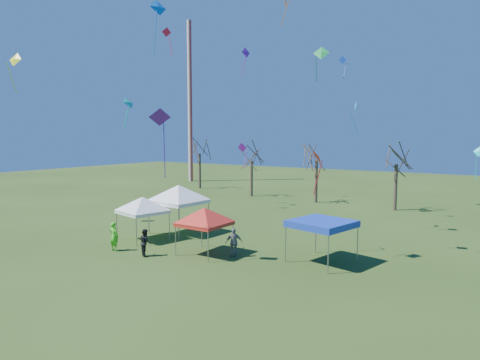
# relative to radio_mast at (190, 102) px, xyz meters

# --- Properties ---
(ground) EXTENTS (140.00, 140.00, 0.00)m
(ground) POSITION_rel_radio_mast_xyz_m (28.00, -34.00, -12.50)
(ground) COLOR #294014
(ground) RESTS_ON ground
(radio_mast) EXTENTS (0.70, 0.70, 25.00)m
(radio_mast) POSITION_rel_radio_mast_xyz_m (0.00, 0.00, 0.00)
(radio_mast) COLOR silver
(radio_mast) RESTS_ON ground
(tree_0) EXTENTS (3.83, 3.83, 8.44)m
(tree_0) POSITION_rel_radio_mast_xyz_m (7.15, -6.62, -6.01)
(tree_0) COLOR #3D2D21
(tree_0) RESTS_ON ground
(tree_1) EXTENTS (3.42, 3.42, 7.54)m
(tree_1) POSITION_rel_radio_mast_xyz_m (17.23, -9.35, -6.71)
(tree_1) COLOR #3D2D21
(tree_1) RESTS_ON ground
(tree_2) EXTENTS (3.71, 3.71, 8.18)m
(tree_2) POSITION_rel_radio_mast_xyz_m (25.63, -9.62, -6.21)
(tree_2) COLOR #3D2D21
(tree_2) RESTS_ON ground
(tree_3) EXTENTS (3.59, 3.59, 7.91)m
(tree_3) POSITION_rel_radio_mast_xyz_m (34.03, -9.96, -6.42)
(tree_3) COLOR #3D2D21
(tree_3) RESTS_ON ground
(tent_white_west) EXTENTS (3.84, 3.84, 3.47)m
(tent_white_west) POSITION_rel_radio_mast_xyz_m (22.26, -31.83, -9.70)
(tent_white_west) COLOR gray
(tent_white_west) RESTS_ON ground
(tent_white_mid) EXTENTS (4.70, 4.70, 4.16)m
(tent_white_mid) POSITION_rel_radio_mast_xyz_m (23.01, -28.93, -9.15)
(tent_white_mid) COLOR gray
(tent_white_mid) RESTS_ON ground
(tent_red) EXTENTS (3.77, 3.77, 3.32)m
(tent_red) POSITION_rel_radio_mast_xyz_m (28.15, -32.41, -9.82)
(tent_red) COLOR gray
(tent_red) RESTS_ON ground
(tent_blue) EXTENTS (3.70, 3.70, 2.43)m
(tent_blue) POSITION_rel_radio_mast_xyz_m (34.79, -30.13, -10.26)
(tent_blue) COLOR gray
(tent_blue) RESTS_ON ground
(person_grey) EXTENTS (1.05, 1.00, 1.75)m
(person_grey) POSITION_rel_radio_mast_xyz_m (30.00, -31.95, -11.63)
(person_grey) COLOR slate
(person_grey) RESTS_ON ground
(person_green) EXTENTS (0.69, 0.47, 1.84)m
(person_green) POSITION_rel_radio_mast_xyz_m (22.92, -34.94, -11.58)
(person_green) COLOR #40D321
(person_green) RESTS_ON ground
(person_dark) EXTENTS (1.01, 0.94, 1.65)m
(person_dark) POSITION_rel_radio_mast_xyz_m (25.41, -34.68, -11.68)
(person_dark) COLOR black
(person_dark) RESTS_ON ground
(kite_2) EXTENTS (0.71, 1.27, 3.07)m
(kite_2) POSITION_rel_radio_mast_xyz_m (17.85, -11.57, 3.90)
(kite_2) COLOR purple
(kite_2) RESTS_ON ground
(kite_12) EXTENTS (0.91, 0.49, 2.79)m
(kite_12) POSITION_rel_radio_mast_xyz_m (41.29, -14.66, -6.58)
(kite_12) COLOR #0DC1C5
(kite_12) RESTS_ON ground
(kite_19) EXTENTS (0.78, 0.54, 2.06)m
(kite_19) POSITION_rel_radio_mast_xyz_m (30.08, -14.46, 1.45)
(kite_19) COLOR blue
(kite_19) RESTS_ON ground
(kite_17) EXTENTS (1.02, 1.05, 2.72)m
(kite_17) POSITION_rel_radio_mast_xyz_m (33.64, -28.27, -6.57)
(kite_17) COLOR red
(kite_17) RESTS_ON ground
(kite_1) EXTENTS (0.71, 0.94, 1.92)m
(kite_1) POSITION_rel_radio_mast_xyz_m (24.40, -34.82, -3.36)
(kite_1) COLOR #0BB0A9
(kite_1) RESTS_ON ground
(kite_5) EXTENTS (1.43, 1.45, 3.87)m
(kite_5) POSITION_rel_radio_mast_xyz_m (27.39, -35.30, -4.31)
(kite_5) COLOR #5416A0
(kite_5) RESTS_ON ground
(kite_8) EXTENTS (1.01, 1.49, 4.01)m
(kite_8) POSITION_rel_radio_mast_xyz_m (21.27, -28.89, 4.01)
(kite_8) COLOR blue
(kite_8) RESTS_ON ground
(kite_7) EXTENTS (0.95, 1.04, 2.71)m
(kite_7) POSITION_rel_radio_mast_xyz_m (14.96, -21.22, 4.54)
(kite_7) COLOR #EB163D
(kite_7) RESTS_ON ground
(kite_13) EXTENTS (1.11, 0.78, 2.76)m
(kite_13) POSITION_rel_radio_mast_xyz_m (19.53, -14.88, -6.54)
(kite_13) COLOR purple
(kite_13) RESTS_ON ground
(kite_22) EXTENTS (0.97, 1.08, 3.06)m
(kite_22) POSITION_rel_radio_mast_xyz_m (30.80, -12.97, -2.63)
(kite_22) COLOR blue
(kite_22) RESTS_ON ground
(kite_14) EXTENTS (1.30, 0.95, 3.16)m
(kite_14) POSITION_rel_radio_mast_xyz_m (10.59, -33.75, 0.61)
(kite_14) COLOR #F1FF1A
(kite_14) RESTS_ON ground
(kite_11) EXTENTS (1.65, 1.26, 3.18)m
(kite_11) POSITION_rel_radio_mast_xyz_m (28.72, -16.23, 2.02)
(kite_11) COLOR #16943C
(kite_11) RESTS_ON ground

